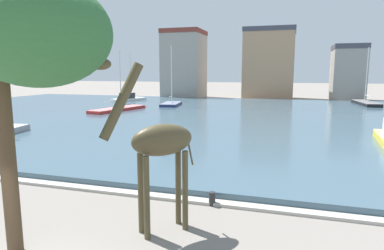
{
  "coord_description": "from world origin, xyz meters",
  "views": [
    {
      "loc": [
        5.82,
        -4.95,
        4.8
      ],
      "look_at": [
        1.11,
        10.77,
        2.2
      ],
      "focal_mm": 31.43,
      "sensor_mm": 36.0,
      "label": 1
    }
  ],
  "objects_px": {
    "giraffe_statue": "(158,144)",
    "sailboat_red": "(122,110)",
    "shade_tree": "(7,35)",
    "mooring_bollard": "(212,199)",
    "sailboat_black": "(364,104)",
    "sailboat_white": "(131,99)",
    "sailboat_navy": "(172,105)"
  },
  "relations": [
    {
      "from": "giraffe_statue",
      "to": "sailboat_red",
      "type": "bearing_deg",
      "value": 120.26
    },
    {
      "from": "shade_tree",
      "to": "mooring_bollard",
      "type": "bearing_deg",
      "value": 48.9
    },
    {
      "from": "sailboat_red",
      "to": "giraffe_statue",
      "type": "bearing_deg",
      "value": -59.74
    },
    {
      "from": "giraffe_statue",
      "to": "sailboat_red",
      "type": "relative_size",
      "value": 0.57
    },
    {
      "from": "sailboat_black",
      "to": "sailboat_red",
      "type": "height_order",
      "value": "sailboat_black"
    },
    {
      "from": "sailboat_white",
      "to": "mooring_bollard",
      "type": "height_order",
      "value": "sailboat_white"
    },
    {
      "from": "sailboat_red",
      "to": "mooring_bollard",
      "type": "bearing_deg",
      "value": -55.51
    },
    {
      "from": "sailboat_red",
      "to": "sailboat_white",
      "type": "relative_size",
      "value": 1.19
    },
    {
      "from": "sailboat_black",
      "to": "sailboat_white",
      "type": "relative_size",
      "value": 1.13
    },
    {
      "from": "shade_tree",
      "to": "sailboat_white",
      "type": "bearing_deg",
      "value": 113.26
    },
    {
      "from": "sailboat_red",
      "to": "sailboat_white",
      "type": "distance_m",
      "value": 13.35
    },
    {
      "from": "sailboat_navy",
      "to": "mooring_bollard",
      "type": "relative_size",
      "value": 16.46
    },
    {
      "from": "sailboat_white",
      "to": "shade_tree",
      "type": "distance_m",
      "value": 45.0
    },
    {
      "from": "sailboat_red",
      "to": "mooring_bollard",
      "type": "height_order",
      "value": "sailboat_red"
    },
    {
      "from": "shade_tree",
      "to": "sailboat_black",
      "type": "bearing_deg",
      "value": 70.04
    },
    {
      "from": "sailboat_navy",
      "to": "shade_tree",
      "type": "bearing_deg",
      "value": -76.03
    },
    {
      "from": "mooring_bollard",
      "to": "sailboat_navy",
      "type": "bearing_deg",
      "value": 112.51
    },
    {
      "from": "sailboat_black",
      "to": "sailboat_navy",
      "type": "height_order",
      "value": "sailboat_navy"
    },
    {
      "from": "sailboat_red",
      "to": "shade_tree",
      "type": "relative_size",
      "value": 1.34
    },
    {
      "from": "giraffe_statue",
      "to": "sailboat_black",
      "type": "relative_size",
      "value": 0.6
    },
    {
      "from": "sailboat_red",
      "to": "sailboat_white",
      "type": "xyz_separation_m",
      "value": [
        -5.12,
        12.33,
        0.17
      ]
    },
    {
      "from": "giraffe_statue",
      "to": "sailboat_white",
      "type": "relative_size",
      "value": 0.68
    },
    {
      "from": "sailboat_white",
      "to": "sailboat_navy",
      "type": "relative_size",
      "value": 0.95
    },
    {
      "from": "sailboat_navy",
      "to": "giraffe_statue",
      "type": "bearing_deg",
      "value": -70.58
    },
    {
      "from": "sailboat_black",
      "to": "sailboat_red",
      "type": "xyz_separation_m",
      "value": [
        -28.76,
        -15.94,
        -0.05
      ]
    },
    {
      "from": "sailboat_black",
      "to": "shade_tree",
      "type": "bearing_deg",
      "value": -109.96
    },
    {
      "from": "giraffe_statue",
      "to": "sailboat_navy",
      "type": "relative_size",
      "value": 0.65
    },
    {
      "from": "sailboat_red",
      "to": "shade_tree",
      "type": "height_order",
      "value": "sailboat_red"
    },
    {
      "from": "shade_tree",
      "to": "sailboat_navy",
      "type": "bearing_deg",
      "value": 103.97
    },
    {
      "from": "sailboat_white",
      "to": "giraffe_statue",
      "type": "bearing_deg",
      "value": -62.07
    },
    {
      "from": "sailboat_black",
      "to": "mooring_bollard",
      "type": "bearing_deg",
      "value": -106.93
    },
    {
      "from": "sailboat_navy",
      "to": "shade_tree",
      "type": "height_order",
      "value": "sailboat_navy"
    }
  ]
}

